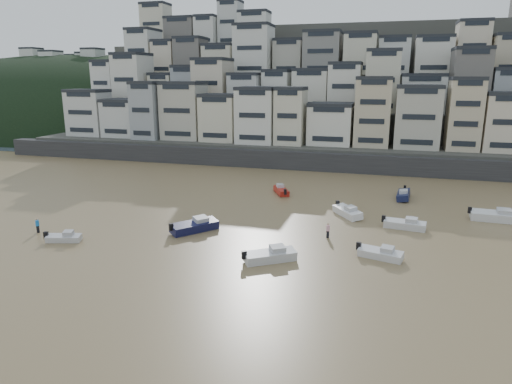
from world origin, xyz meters
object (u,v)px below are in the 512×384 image
(boat_b, at_px, (380,252))
(boat_a, at_px, (270,254))
(boat_i, at_px, (404,194))
(boat_g, at_px, (496,215))
(person_blue, at_px, (38,225))
(boat_h, at_px, (281,189))
(person_pink, at_px, (328,230))
(boat_c, at_px, (194,225))
(boat_j, at_px, (64,237))
(boat_e, at_px, (347,211))
(boat_d, at_px, (405,223))

(boat_b, bearing_deg, boat_a, -145.14)
(boat_i, xyz_separation_m, boat_g, (10.81, -8.19, 0.11))
(boat_a, xyz_separation_m, person_blue, (-28.06, 0.82, 0.10))
(boat_h, bearing_deg, person_pink, -179.43)
(boat_a, bearing_deg, boat_c, 115.82)
(boat_a, bearing_deg, boat_b, -14.52)
(boat_a, relative_size, boat_h, 1.13)
(boat_j, height_order, boat_e, boat_e)
(boat_h, bearing_deg, boat_b, -173.18)
(boat_i, distance_m, boat_b, 24.84)
(boat_i, height_order, boat_d, boat_i)
(boat_g, distance_m, boat_e, 18.28)
(boat_g, relative_size, boat_h, 1.28)
(boat_i, bearing_deg, boat_e, -27.94)
(boat_g, height_order, person_pink, boat_g)
(person_blue, bearing_deg, boat_d, 17.87)
(boat_i, bearing_deg, boat_c, -41.99)
(boat_a, xyz_separation_m, person_pink, (4.56, 8.36, 0.10))
(boat_c, height_order, boat_h, boat_c)
(boat_d, bearing_deg, person_pink, -138.00)
(person_pink, bearing_deg, boat_c, -171.80)
(person_blue, bearing_deg, boat_i, 33.78)
(boat_g, bearing_deg, boat_d, -148.20)
(boat_d, height_order, boat_e, boat_e)
(boat_b, xyz_separation_m, boat_d, (2.59, 10.33, 0.07))
(boat_h, relative_size, person_pink, 2.87)
(boat_i, xyz_separation_m, boat_b, (-2.79, -24.68, -0.12))
(boat_h, bearing_deg, boat_j, 119.10)
(boat_d, relative_size, person_blue, 3.02)
(person_blue, xyz_separation_m, person_pink, (32.61, 7.53, 0.00))
(boat_g, distance_m, boat_h, 29.58)
(boat_g, xyz_separation_m, boat_d, (-11.01, -6.16, -0.16))
(boat_b, height_order, boat_e, boat_e)
(boat_b, bearing_deg, boat_e, 123.28)
(boat_g, relative_size, boat_a, 1.14)
(person_blue, bearing_deg, boat_b, 4.30)
(person_blue, bearing_deg, boat_j, -19.56)
(boat_e, bearing_deg, boat_c, -91.75)
(boat_c, bearing_deg, boat_g, -28.72)
(boat_i, xyz_separation_m, boat_j, (-36.29, -29.33, -0.22))
(boat_j, height_order, boat_c, boat_c)
(boat_g, bearing_deg, boat_b, -126.96)
(boat_a, xyz_separation_m, boat_h, (-4.95, 26.37, -0.09))
(boat_c, height_order, boat_d, boat_c)
(boat_j, bearing_deg, person_blue, 144.34)
(boat_j, xyz_separation_m, boat_h, (18.18, 27.30, 0.13))
(boat_e, xyz_separation_m, boat_h, (-10.89, 9.12, -0.07))
(boat_i, distance_m, boat_c, 32.61)
(person_blue, bearing_deg, boat_g, 20.44)
(boat_e, bearing_deg, boat_i, 111.58)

